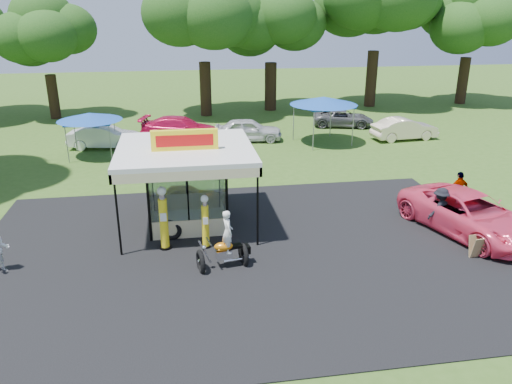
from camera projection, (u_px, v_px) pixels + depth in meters
ground at (253, 279)px, 16.86m from camera, size 120.00×120.00×0.00m
asphalt_apron at (245, 252)px, 18.71m from camera, size 20.00×14.00×0.04m
gas_station_kiosk at (187, 184)px, 20.57m from camera, size 5.40×5.40×4.18m
gas_pump_left at (164, 220)px, 18.54m from camera, size 0.47×0.47×2.52m
gas_pump_right at (205, 223)px, 18.71m from camera, size 0.40×0.40×2.14m
motorcycle at (226, 245)px, 17.37m from camera, size 1.94×1.18×2.22m
spare_tires at (171, 230)px, 19.68m from camera, size 0.95×0.64×0.78m
a_frame_sign at (476, 247)px, 18.15m from camera, size 0.49×0.45×0.84m
kiosk_car at (187, 195)px, 23.06m from camera, size 2.82×1.13×0.96m
pink_sedan at (469, 214)px, 20.04m from camera, size 4.41×6.53×1.66m
spectator_east_a at (440, 209)px, 20.29m from camera, size 1.35×1.07×1.83m
spectator_east_b at (459, 191)px, 22.44m from camera, size 1.08×0.56×1.76m
bg_car_a at (104, 137)px, 32.27m from camera, size 4.73×2.22×1.50m
bg_car_b at (181, 128)px, 34.31m from camera, size 5.84×3.57×1.58m
bg_car_c at (248, 130)px, 33.97m from camera, size 4.72×2.31×1.55m
bg_car_d at (343, 118)px, 38.15m from camera, size 4.96×3.20×1.27m
bg_car_e at (404, 129)px, 34.36m from camera, size 4.67×2.04×1.49m
tent_west at (90, 117)px, 29.95m from camera, size 3.83×3.83×2.68m
tent_east at (324, 101)px, 32.75m from camera, size 4.46×4.46×3.12m
oak_far_b at (45, 39)px, 38.98m from camera, size 8.21×8.21×9.79m
oak_far_c at (203, 17)px, 39.54m from camera, size 10.58×10.58×12.46m
oak_far_d at (271, 24)px, 42.02m from camera, size 9.58×9.58×11.41m
oak_far_e at (377, 5)px, 43.19m from camera, size 11.56×11.56×13.76m
oak_far_f at (471, 21)px, 44.95m from camera, size 9.60×9.60×11.57m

